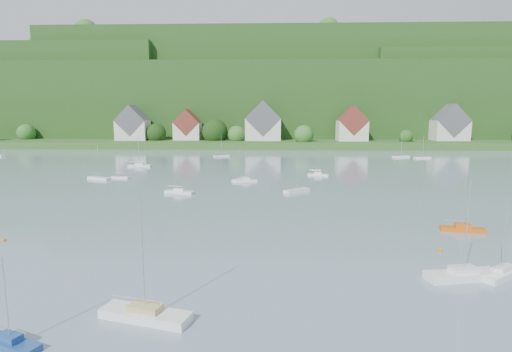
# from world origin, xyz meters

# --- Properties ---
(far_shore_strip) EXTENTS (600.00, 60.00, 3.00)m
(far_shore_strip) POSITION_xyz_m (0.00, 200.00, 1.50)
(far_shore_strip) COLOR #2C5921
(far_shore_strip) RESTS_ON ground
(forested_ridge) EXTENTS (620.00, 181.22, 69.89)m
(forested_ridge) POSITION_xyz_m (0.39, 268.57, 22.89)
(forested_ridge) COLOR #163C13
(forested_ridge) RESTS_ON ground
(village_building_0) EXTENTS (14.00, 10.40, 16.00)m
(village_building_0) POSITION_xyz_m (-55.00, 187.00, 9.51)
(village_building_0) COLOR silver
(village_building_0) RESTS_ON far_shore_strip
(village_building_1) EXTENTS (12.00, 9.36, 14.00)m
(village_building_1) POSITION_xyz_m (-30.00, 189.00, 8.75)
(village_building_1) COLOR silver
(village_building_1) RESTS_ON far_shore_strip
(village_building_2) EXTENTS (16.00, 11.44, 18.00)m
(village_building_2) POSITION_xyz_m (5.00, 188.00, 10.27)
(village_building_2) COLOR silver
(village_building_2) RESTS_ON far_shore_strip
(village_building_3) EXTENTS (13.00, 10.40, 15.50)m
(village_building_3) POSITION_xyz_m (45.00, 186.00, 9.43)
(village_building_3) COLOR silver
(village_building_3) RESTS_ON far_shore_strip
(village_building_4) EXTENTS (15.00, 10.40, 16.50)m
(village_building_4) POSITION_xyz_m (90.00, 190.00, 9.59)
(village_building_4) COLOR silver
(village_building_4) RESTS_ON far_shore_strip
(near_sailboat_1) EXTENTS (4.93, 3.02, 6.44)m
(near_sailboat_1) POSITION_xyz_m (-9.32, 23.57, 0.39)
(near_sailboat_1) COLOR navy
(near_sailboat_1) RESTS_ON ground
(near_sailboat_2) EXTENTS (7.58, 3.89, 9.85)m
(near_sailboat_2) POSITION_xyz_m (-1.15, 27.71, 0.49)
(near_sailboat_2) COLOR white
(near_sailboat_2) RESTS_ON ground
(near_sailboat_3) EXTENTS (5.65, 4.84, 7.90)m
(near_sailboat_3) POSITION_xyz_m (31.31, 37.31, 0.43)
(near_sailboat_3) COLOR white
(near_sailboat_3) RESTS_ON ground
(near_sailboat_4) EXTENTS (7.59, 3.43, 9.90)m
(near_sailboat_4) POSITION_xyz_m (27.29, 36.59, 0.49)
(near_sailboat_4) COLOR white
(near_sailboat_4) RESTS_ON ground
(near_sailboat_5) EXTENTS (5.84, 2.59, 7.62)m
(near_sailboat_5) POSITION_xyz_m (34.65, 53.03, 0.42)
(near_sailboat_5) COLOR #D9590F
(near_sailboat_5) RESTS_ON ground
(mooring_buoy_2) EXTENTS (0.48, 0.48, 0.48)m
(mooring_buoy_2) POSITION_xyz_m (28.43, 44.75, 0.00)
(mooring_buoy_2) COLOR orange
(mooring_buoy_2) RESTS_ON ground
(mooring_buoy_3) EXTENTS (0.47, 0.47, 0.47)m
(mooring_buoy_3) POSITION_xyz_m (-24.80, 46.54, 0.00)
(mooring_buoy_3) COLOR orange
(mooring_buoy_3) RESTS_ON ground
(far_sailboat_cluster) EXTENTS (204.02, 70.48, 8.71)m
(far_sailboat_cluster) POSITION_xyz_m (9.55, 115.33, 0.37)
(far_sailboat_cluster) COLOR white
(far_sailboat_cluster) RESTS_ON ground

